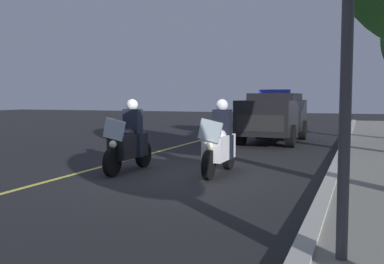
{
  "coord_description": "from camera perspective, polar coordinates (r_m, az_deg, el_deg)",
  "views": [
    {
      "loc": [
        9.55,
        3.95,
        1.78
      ],
      "look_at": [
        -0.86,
        0.0,
        0.9
      ],
      "focal_mm": 42.11,
      "sensor_mm": 36.0,
      "label": 1
    }
  ],
  "objects": [
    {
      "name": "ground_plane",
      "position": [
        10.49,
        -1.67,
        -5.25
      ],
      "size": [
        80.0,
        80.0,
        0.0
      ],
      "primitive_type": "plane",
      "color": "black"
    },
    {
      "name": "lane_stripe_center",
      "position": [
        11.5,
        -11.89,
        -4.46
      ],
      "size": [
        48.0,
        0.12,
        0.01
      ],
      "primitive_type": "cube",
      "color": "#E0D14C",
      "rests_on": "ground"
    },
    {
      "name": "curb_strip",
      "position": [
        9.72,
        17.23,
        -5.79
      ],
      "size": [
        48.0,
        0.24,
        0.15
      ],
      "primitive_type": "cube",
      "color": "#B7B5AD",
      "rests_on": "ground"
    },
    {
      "name": "police_suv",
      "position": [
        17.74,
        10.34,
        2.14
      ],
      "size": [
        4.92,
        2.1,
        2.05
      ],
      "color": "black",
      "rests_on": "ground"
    },
    {
      "name": "police_motorcycle_lead_right",
      "position": [
        10.31,
        3.51,
        -1.51
      ],
      "size": [
        2.14,
        0.56,
        1.72
      ],
      "color": "black",
      "rests_on": "ground"
    },
    {
      "name": "police_motorcycle_lead_left",
      "position": [
        10.77,
        -7.99,
        -1.28
      ],
      "size": [
        2.14,
        0.56,
        1.72
      ],
      "color": "black",
      "rests_on": "ground"
    }
  ]
}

